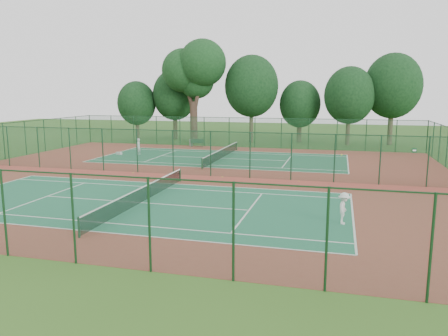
{
  "coord_description": "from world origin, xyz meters",
  "views": [
    {
      "loc": [
        11.0,
        -31.75,
        6.42
      ],
      "look_at": [
        3.94,
        -5.07,
        1.6
      ],
      "focal_mm": 35.0,
      "sensor_mm": 36.0,
      "label": 1
    }
  ],
  "objects_px": {
    "big_tree": "(194,70)",
    "player_far": "(138,147)",
    "player_near": "(344,208)",
    "kit_bag": "(119,153)",
    "trash_bin": "(191,143)",
    "bench": "(197,143)"
  },
  "relations": [
    {
      "from": "big_tree",
      "to": "player_far",
      "type": "bearing_deg",
      "value": -98.34
    },
    {
      "from": "player_near",
      "to": "kit_bag",
      "type": "relative_size",
      "value": 2.23
    },
    {
      "from": "trash_bin",
      "to": "kit_bag",
      "type": "xyz_separation_m",
      "value": [
        -4.84,
        -8.79,
        -0.26
      ]
    },
    {
      "from": "player_far",
      "to": "kit_bag",
      "type": "xyz_separation_m",
      "value": [
        -2.05,
        -0.32,
        -0.73
      ]
    },
    {
      "from": "trash_bin",
      "to": "kit_bag",
      "type": "distance_m",
      "value": 10.04
    },
    {
      "from": "player_far",
      "to": "big_tree",
      "type": "height_order",
      "value": "big_tree"
    },
    {
      "from": "player_far",
      "to": "trash_bin",
      "type": "bearing_deg",
      "value": 174.43
    },
    {
      "from": "player_far",
      "to": "big_tree",
      "type": "bearing_deg",
      "value": -175.69
    },
    {
      "from": "player_far",
      "to": "kit_bag",
      "type": "height_order",
      "value": "player_far"
    },
    {
      "from": "player_far",
      "to": "big_tree",
      "type": "xyz_separation_m",
      "value": [
        1.87,
        12.75,
        8.3
      ]
    },
    {
      "from": "player_near",
      "to": "big_tree",
      "type": "distance_m",
      "value": 38.01
    },
    {
      "from": "player_near",
      "to": "bench",
      "type": "relative_size",
      "value": 0.98
    },
    {
      "from": "player_near",
      "to": "kit_bag",
      "type": "bearing_deg",
      "value": 55.41
    },
    {
      "from": "kit_bag",
      "to": "player_far",
      "type": "bearing_deg",
      "value": 31.15
    },
    {
      "from": "player_far",
      "to": "bench",
      "type": "bearing_deg",
      "value": 166.67
    },
    {
      "from": "player_far",
      "to": "bench",
      "type": "height_order",
      "value": "player_far"
    },
    {
      "from": "big_tree",
      "to": "player_near",
      "type": "bearing_deg",
      "value": -60.13
    },
    {
      "from": "player_near",
      "to": "bench",
      "type": "bearing_deg",
      "value": 37.21
    },
    {
      "from": "player_near",
      "to": "kit_bag",
      "type": "distance_m",
      "value": 29.43
    },
    {
      "from": "bench",
      "to": "big_tree",
      "type": "distance_m",
      "value": 10.18
    },
    {
      "from": "trash_bin",
      "to": "player_far",
      "type": "bearing_deg",
      "value": -108.22
    },
    {
      "from": "bench",
      "to": "trash_bin",
      "type": "bearing_deg",
      "value": 126.89
    }
  ]
}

